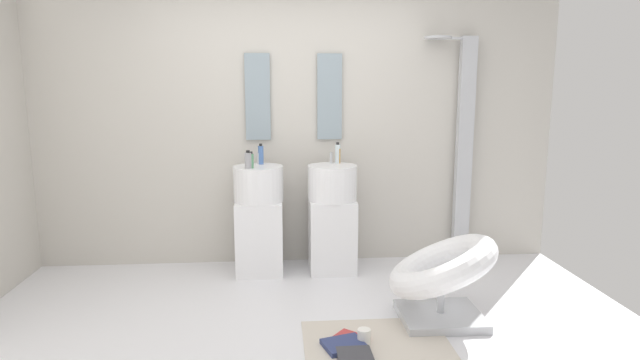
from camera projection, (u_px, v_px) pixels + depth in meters
name	position (u px, v px, depth m)	size (l,w,h in m)	color
ground_plane	(304.00, 343.00, 3.41)	(4.80, 3.60, 0.04)	silver
rear_partition	(294.00, 121.00, 4.79)	(4.80, 0.10, 2.60)	beige
pedestal_sink_left	(259.00, 218.00, 4.58)	(0.43, 0.43, 1.04)	white
pedestal_sink_right	(332.00, 217.00, 4.63)	(0.43, 0.43, 1.04)	white
vanity_mirror_left	(258.00, 97.00, 4.66)	(0.22, 0.03, 0.76)	#8C9EA8
vanity_mirror_right	(329.00, 97.00, 4.71)	(0.22, 0.03, 0.76)	#8C9EA8
shower_column	(463.00, 145.00, 4.84)	(0.49, 0.24, 2.05)	#B7BABF
lounge_chair	(442.00, 273.00, 3.63)	(1.01, 1.01, 0.65)	#B7BABF
area_rug	(379.00, 350.00, 3.27)	(0.93, 0.85, 0.01)	beige
magazine_charcoal	(355.00, 356.00, 3.15)	(0.21, 0.20, 0.03)	#38383D
magazine_navy	(344.00, 345.00, 3.29)	(0.25, 0.21, 0.03)	navy
magazine_red	(350.00, 339.00, 3.37)	(0.20, 0.18, 0.02)	#B73838
coffee_mug	(364.00, 336.00, 3.34)	(0.08, 0.08, 0.09)	white
soap_bottle_green	(251.00, 161.00, 4.38)	(0.04, 0.04, 0.14)	#59996B
soap_bottle_clear	(338.00, 153.00, 4.66)	(0.05, 0.05, 0.19)	silver
soap_bottle_grey	(248.00, 160.00, 4.37)	(0.06, 0.06, 0.15)	#99999E
soap_bottle_amber	(338.00, 156.00, 4.66)	(0.04, 0.04, 0.15)	#C68C38
soap_bottle_blue	(261.00, 155.00, 4.60)	(0.05, 0.05, 0.18)	#4C72B7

